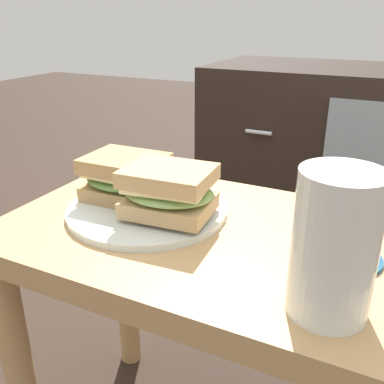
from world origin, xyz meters
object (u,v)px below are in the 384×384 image
sandwich_back (169,191)px  beer_glass (334,247)px  sandwich_front (126,177)px  plate (147,209)px  tv_cabinet (357,160)px  coaster (345,257)px

sandwich_back → beer_glass: size_ratio=0.92×
sandwich_front → sandwich_back: size_ratio=0.96×
plate → beer_glass: 0.31m
tv_cabinet → sandwich_front: size_ratio=7.41×
plate → coaster: size_ratio=2.71×
beer_glass → plate: bearing=157.4°
sandwich_front → plate: bearing=-18.4°
sandwich_front → beer_glass: size_ratio=0.88×
plate → sandwich_back: sandwich_back is taller
tv_cabinet → plate: (-0.21, -0.94, 0.17)m
sandwich_back → plate: bearing=161.6°
beer_glass → coaster: beer_glass is taller
plate → sandwich_front: size_ratio=1.82×
tv_cabinet → sandwich_front: 0.98m
sandwich_back → coaster: size_ratio=1.55×
tv_cabinet → coaster: size_ratio=11.00×
plate → beer_glass: (0.28, -0.12, 0.07)m
tv_cabinet → plate: tv_cabinet is taller
sandwich_front → sandwich_back: bearing=-18.4°
tv_cabinet → coaster: (0.07, -0.95, 0.17)m
tv_cabinet → plate: 0.98m
coaster → beer_glass: bearing=-91.8°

